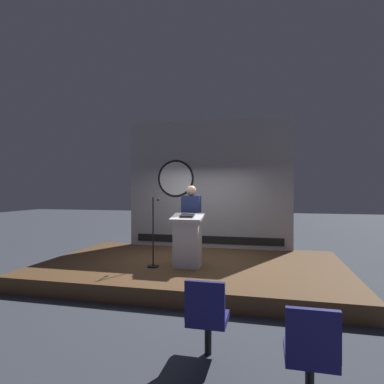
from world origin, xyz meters
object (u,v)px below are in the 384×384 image
(microphone_stand, at_px, (154,243))
(audience_chair_left, at_px, (207,314))
(audience_chair_right, at_px, (311,349))
(speaker_person, at_px, (191,223))
(podium, at_px, (187,241))

(microphone_stand, distance_m, audience_chair_left, 3.18)
(audience_chair_right, bearing_deg, audience_chair_left, 150.76)
(speaker_person, xyz_separation_m, audience_chair_left, (0.98, -3.30, -0.66))
(audience_chair_left, height_order, audience_chair_right, same)
(speaker_person, bearing_deg, podium, -85.80)
(audience_chair_right, bearing_deg, podium, 120.13)
(microphone_stand, xyz_separation_m, audience_chair_left, (1.63, -2.72, -0.30))
(speaker_person, relative_size, audience_chair_left, 1.88)
(microphone_stand, relative_size, audience_chair_right, 1.60)
(podium, xyz_separation_m, speaker_person, (-0.04, 0.48, 0.32))
(speaker_person, xyz_separation_m, microphone_stand, (-0.65, -0.59, -0.36))
(podium, relative_size, microphone_stand, 0.77)
(speaker_person, height_order, audience_chair_right, speaker_person)
(speaker_person, distance_m, audience_chair_right, 4.42)
(podium, xyz_separation_m, audience_chair_right, (1.97, -3.40, -0.34))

